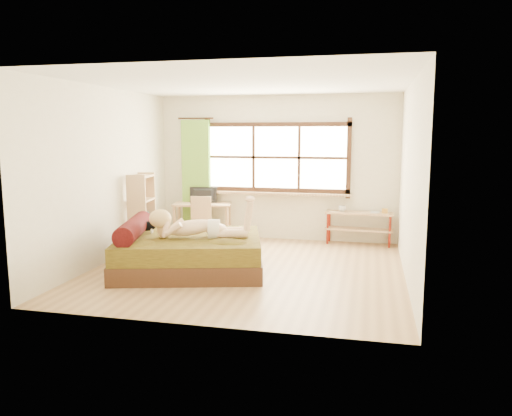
% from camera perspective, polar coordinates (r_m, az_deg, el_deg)
% --- Properties ---
extents(floor, '(4.50, 4.50, 0.00)m').
position_cam_1_polar(floor, '(7.46, -0.94, -7.00)').
color(floor, '#9E754C').
rests_on(floor, ground).
extents(ceiling, '(4.50, 4.50, 0.00)m').
position_cam_1_polar(ceiling, '(7.22, -0.99, 14.12)').
color(ceiling, white).
rests_on(ceiling, wall_back).
extents(wall_back, '(4.50, 0.00, 4.50)m').
position_cam_1_polar(wall_back, '(9.41, 2.33, 4.58)').
color(wall_back, silver).
rests_on(wall_back, floor).
extents(wall_front, '(4.50, 0.00, 4.50)m').
position_cam_1_polar(wall_front, '(5.08, -7.08, 1.14)').
color(wall_front, silver).
rests_on(wall_front, floor).
extents(wall_left, '(0.00, 4.50, 4.50)m').
position_cam_1_polar(wall_left, '(8.06, -16.73, 3.57)').
color(wall_left, silver).
rests_on(wall_left, floor).
extents(wall_right, '(0.00, 4.50, 4.50)m').
position_cam_1_polar(wall_right, '(7.03, 17.17, 2.87)').
color(wall_right, silver).
rests_on(wall_right, floor).
extents(window, '(2.80, 0.16, 1.46)m').
position_cam_1_polar(window, '(9.37, 2.31, 5.54)').
color(window, '#FFEDBF').
rests_on(window, wall_back).
extents(curtain, '(0.55, 0.10, 2.20)m').
position_cam_1_polar(curtain, '(9.72, -6.84, 3.47)').
color(curtain, '#488C26').
rests_on(curtain, wall_back).
extents(bed, '(2.41, 2.12, 0.78)m').
position_cam_1_polar(bed, '(7.38, -7.95, -5.02)').
color(bed, black).
rests_on(bed, floor).
extents(woman, '(1.50, 0.77, 0.62)m').
position_cam_1_polar(woman, '(7.17, -6.65, -0.94)').
color(woman, beige).
rests_on(woman, bed).
extents(kitten, '(0.33, 0.20, 0.25)m').
position_cam_1_polar(kitten, '(7.67, -12.40, -1.88)').
color(kitten, black).
rests_on(kitten, bed).
extents(desk, '(1.15, 0.67, 0.68)m').
position_cam_1_polar(desk, '(9.56, -6.16, -0.00)').
color(desk, '#A87F5B').
rests_on(desk, floor).
extents(monitor, '(0.53, 0.15, 0.30)m').
position_cam_1_polar(monitor, '(9.57, -6.08, 1.46)').
color(monitor, black).
rests_on(monitor, desk).
extents(chair, '(0.44, 0.44, 0.85)m').
position_cam_1_polar(chair, '(9.20, -6.39, -1.07)').
color(chair, '#A87F5B').
rests_on(chair, floor).
extents(pipe_shelf, '(1.21, 0.38, 0.67)m').
position_cam_1_polar(pipe_shelf, '(9.18, 11.75, -1.43)').
color(pipe_shelf, '#A87F5B').
rests_on(pipe_shelf, floor).
extents(cup, '(0.14, 0.14, 0.10)m').
position_cam_1_polar(cup, '(9.16, 9.84, -0.07)').
color(cup, gray).
rests_on(cup, pipe_shelf).
extents(book, '(0.17, 0.23, 0.02)m').
position_cam_1_polar(book, '(9.15, 12.96, -0.44)').
color(book, gray).
rests_on(book, pipe_shelf).
extents(bookshelf, '(0.40, 0.61, 1.31)m').
position_cam_1_polar(bookshelf, '(8.79, -12.92, -0.40)').
color(bookshelf, '#A87F5B').
rests_on(bookshelf, floor).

